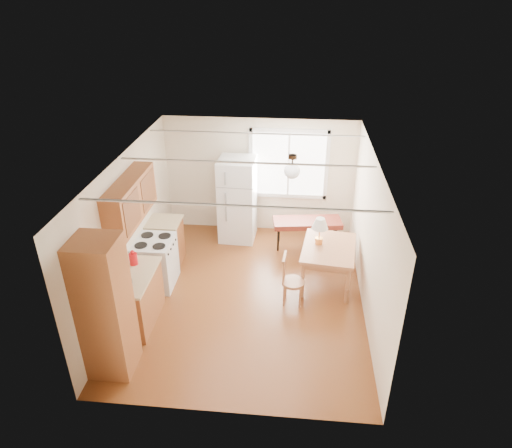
# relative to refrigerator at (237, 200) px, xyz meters

# --- Properties ---
(room_shell) EXTENTS (4.60, 5.60, 2.62)m
(room_shell) POSITION_rel_refrigerator_xyz_m (0.43, -2.05, 0.36)
(room_shell) COLOR #562911
(room_shell) RESTS_ON ground
(kitchen_run) EXTENTS (0.65, 3.40, 2.20)m
(kitchen_run) POSITION_rel_refrigerator_xyz_m (-1.29, -2.68, -0.05)
(kitchen_run) COLOR brown
(kitchen_run) RESTS_ON ground
(window_unit) EXTENTS (1.64, 0.05, 1.51)m
(window_unit) POSITION_rel_refrigerator_xyz_m (1.03, 0.42, 0.66)
(window_unit) COLOR white
(window_unit) RESTS_ON room_shell
(pendant_light) EXTENTS (0.26, 0.26, 0.40)m
(pendant_light) POSITION_rel_refrigerator_xyz_m (1.13, -1.65, 1.35)
(pendant_light) COLOR black
(pendant_light) RESTS_ON room_shell
(refrigerator) EXTENTS (0.76, 0.78, 1.78)m
(refrigerator) POSITION_rel_refrigerator_xyz_m (0.00, 0.00, 0.00)
(refrigerator) COLOR silver
(refrigerator) RESTS_ON ground
(bench) EXTENTS (1.43, 0.69, 0.63)m
(bench) POSITION_rel_refrigerator_xyz_m (1.47, -0.30, -0.32)
(bench) COLOR maroon
(bench) RESTS_ON ground
(dining_table) EXTENTS (1.05, 1.32, 0.76)m
(dining_table) POSITION_rel_refrigerator_xyz_m (1.83, -1.52, -0.23)
(dining_table) COLOR #9D603C
(dining_table) RESTS_ON ground
(chair) EXTENTS (0.40, 0.40, 0.90)m
(chair) POSITION_rel_refrigerator_xyz_m (1.15, -2.15, -0.38)
(chair) COLOR #9D603C
(chair) RESTS_ON ground
(table_lamp) EXTENTS (0.29, 0.29, 0.51)m
(table_lamp) POSITION_rel_refrigerator_xyz_m (1.65, -1.42, 0.24)
(table_lamp) COLOR gold
(table_lamp) RESTS_ON dining_table
(coffee_maker) EXTENTS (0.21, 0.25, 0.34)m
(coffee_maker) POSITION_rel_refrigerator_xyz_m (-1.29, -3.20, 0.13)
(coffee_maker) COLOR black
(coffee_maker) RESTS_ON kitchen_run
(kettle) EXTENTS (0.13, 0.13, 0.26)m
(kettle) POSITION_rel_refrigerator_xyz_m (-1.33, -2.60, 0.12)
(kettle) COLOR red
(kettle) RESTS_ON kitchen_run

